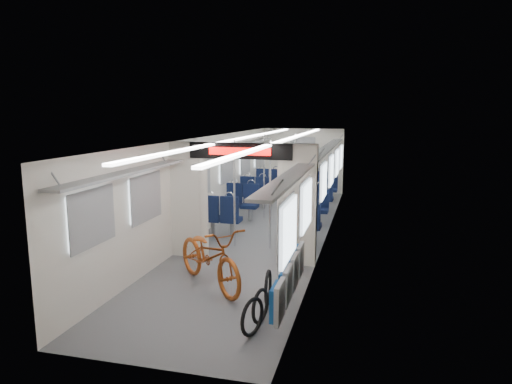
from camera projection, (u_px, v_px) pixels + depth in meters
carriage at (263, 173)px, 10.42m from camera, size 12.00×12.02×2.31m
bicycle at (210, 256)px, 7.53m from camera, size 1.96×1.88×1.06m
flip_bench at (289, 278)px, 6.37m from camera, size 0.12×2.09×0.50m
bike_hoop_a at (252, 319)px, 5.90m from camera, size 0.21×0.51×0.52m
bike_hoop_b at (260, 308)px, 6.25m from camera, size 0.15×0.50×0.50m
bike_hoop_c at (268, 289)px, 6.86m from camera, size 0.10×0.54×0.54m
seat_bay_near_left at (232, 207)px, 11.43m from camera, size 0.90×2.04×1.09m
seat_bay_near_right at (306, 211)px, 10.86m from camera, size 0.92×2.10×1.11m
seat_bay_far_left at (263, 186)px, 14.57m from camera, size 0.90×2.03×1.09m
seat_bay_far_right at (321, 190)px, 13.98m from camera, size 0.89×2.00×1.08m
stanchion_near_left at (234, 194)px, 9.73m from camera, size 0.04×0.04×2.30m
stanchion_near_right at (270, 196)px, 9.54m from camera, size 0.04×0.04×2.30m
stanchion_far_left at (264, 177)px, 12.35m from camera, size 0.05×0.05×2.30m
stanchion_far_right at (295, 177)px, 12.32m from camera, size 0.04×0.04×2.30m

